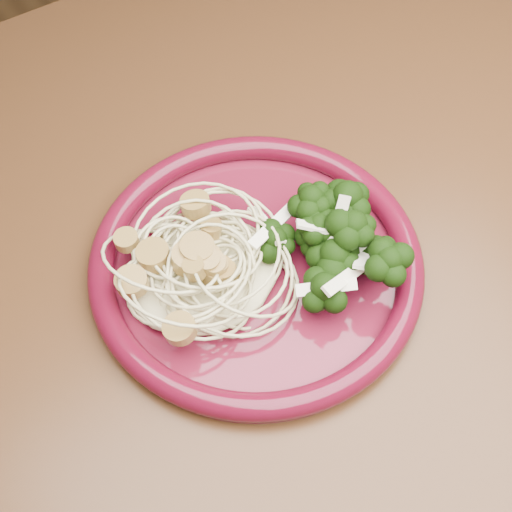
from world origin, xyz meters
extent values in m
cube|color=#472814|center=(0.00, 0.00, 0.73)|extent=(1.20, 0.80, 0.04)
cylinder|color=#472814|center=(0.55, 0.35, 0.35)|extent=(0.06, 0.06, 0.71)
cylinder|color=#550F20|center=(0.04, -0.02, 0.75)|extent=(0.33, 0.33, 0.01)
torus|color=#550B1D|center=(0.04, -0.02, 0.76)|extent=(0.34, 0.34, 0.02)
ellipsoid|color=beige|center=(0.00, 0.00, 0.77)|extent=(0.15, 0.14, 0.03)
ellipsoid|color=black|center=(0.09, -0.03, 0.78)|extent=(0.13, 0.16, 0.05)
camera|label=1|loc=(-0.14, -0.28, 1.24)|focal=50.00mm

